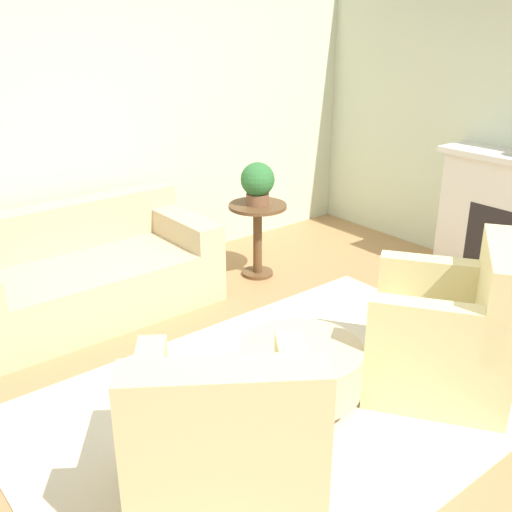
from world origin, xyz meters
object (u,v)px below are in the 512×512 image
(armchair_left, at_px, (225,453))
(side_table, at_px, (258,228))
(potted_plant_on_side_table, at_px, (258,182))
(ottoman_table, at_px, (301,368))
(couch, at_px, (86,276))
(armchair_right, at_px, (448,335))

(armchair_left, distance_m, side_table, 2.83)
(side_table, bearing_deg, potted_plant_on_side_table, 0.00)
(ottoman_table, xyz_separation_m, potted_plant_on_side_table, (1.04, 1.69, 0.60))
(couch, bearing_deg, potted_plant_on_side_table, -10.90)
(couch, relative_size, armchair_left, 1.72)
(couch, distance_m, armchair_right, 2.73)
(ottoman_table, bearing_deg, potted_plant_on_side_table, 58.41)
(side_table, height_order, potted_plant_on_side_table, potted_plant_on_side_table)
(armchair_right, relative_size, side_table, 1.71)
(couch, relative_size, potted_plant_on_side_table, 5.29)
(armchair_right, xyz_separation_m, side_table, (0.19, 2.10, 0.08))
(armchair_right, distance_m, side_table, 2.11)
(ottoman_table, height_order, side_table, side_table)
(armchair_right, bearing_deg, side_table, 84.90)
(armchair_left, bearing_deg, couch, 80.59)
(couch, height_order, armchair_right, armchair_right)
(ottoman_table, bearing_deg, armchair_left, -154.05)
(armchair_right, xyz_separation_m, potted_plant_on_side_table, (0.19, 2.10, 0.50))
(armchair_right, height_order, side_table, armchair_right)
(potted_plant_on_side_table, bearing_deg, armchair_left, -132.02)
(couch, height_order, potted_plant_on_side_table, potted_plant_on_side_table)
(potted_plant_on_side_table, bearing_deg, ottoman_table, -121.59)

